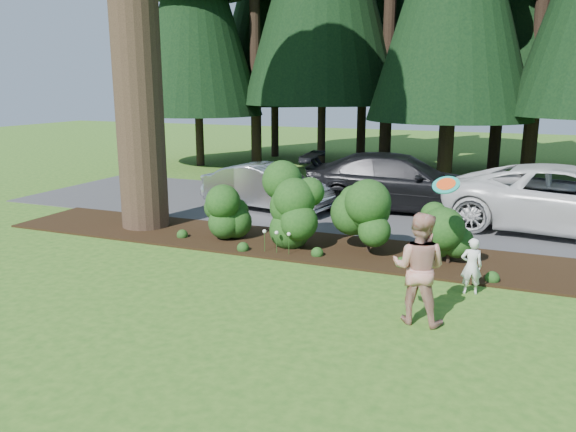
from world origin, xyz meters
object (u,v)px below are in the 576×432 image
(car_dark_suv, at_px, (399,182))
(child, at_px, (471,266))
(adult, at_px, (419,268))
(frisbee, at_px, (446,185))
(car_white_suv, at_px, (571,200))
(car_silver_wagon, at_px, (268,187))

(car_dark_suv, xyz_separation_m, child, (2.68, -6.62, -0.35))
(child, distance_m, adult, 1.83)
(child, bearing_deg, frisbee, -33.76)
(car_dark_suv, bearing_deg, car_white_suv, -110.58)
(child, xyz_separation_m, frisbee, (-0.57, 0.21, 1.44))
(child, bearing_deg, adult, 53.02)
(car_silver_wagon, bearing_deg, car_dark_suv, -59.02)
(car_dark_suv, height_order, child, car_dark_suv)
(car_silver_wagon, distance_m, child, 8.22)
(car_silver_wagon, distance_m, frisbee, 7.75)
(car_white_suv, distance_m, adult, 7.55)
(child, bearing_deg, car_dark_suv, -81.76)
(car_silver_wagon, height_order, car_white_suv, car_white_suv)
(car_silver_wagon, height_order, child, car_silver_wagon)
(car_silver_wagon, relative_size, car_dark_suv, 0.71)
(car_white_suv, bearing_deg, child, 167.57)
(car_dark_suv, distance_m, adult, 8.50)
(car_silver_wagon, height_order, adult, adult)
(car_white_suv, relative_size, adult, 3.41)
(car_white_suv, relative_size, frisbee, 11.77)
(adult, bearing_deg, car_dark_suv, -72.36)
(car_silver_wagon, distance_m, adult, 8.87)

